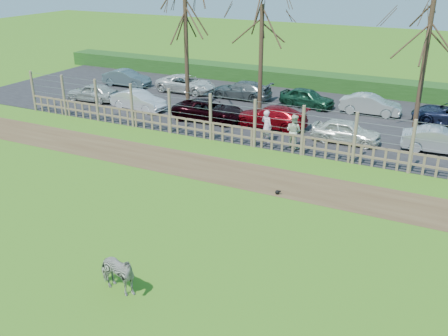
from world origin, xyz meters
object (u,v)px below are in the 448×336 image
at_px(car_5, 440,141).
at_px(car_7, 127,78).
at_px(tree_mid, 262,33).
at_px(zebra, 116,274).
at_px(car_1, 138,100).
at_px(car_11, 370,105).
at_px(car_3, 271,117).
at_px(car_9, 242,90).
at_px(car_8, 186,84).
at_px(car_4, 346,131).
at_px(tree_right, 428,35).
at_px(visitor_a, 267,126).
at_px(car_10, 307,98).
at_px(car_0, 92,92).
at_px(car_2, 209,111).
at_px(tree_left, 185,18).
at_px(visitor_b, 294,131).
at_px(crow, 278,192).

distance_m(car_5, car_7, 22.63).
relative_size(tree_mid, zebra, 4.55).
height_order(car_1, car_11, same).
relative_size(car_5, car_7, 1.00).
distance_m(car_3, car_5, 8.92).
xyz_separation_m(car_9, car_11, (8.58, 0.16, 0.00)).
height_order(car_7, car_8, same).
xyz_separation_m(zebra, car_4, (2.83, 15.44, 0.01)).
bearing_deg(car_9, tree_right, 78.06).
bearing_deg(visitor_a, car_3, -56.11).
bearing_deg(visitor_a, car_8, -20.89).
relative_size(car_4, car_8, 0.82).
bearing_deg(tree_right, car_10, 161.75).
bearing_deg(car_7, zebra, -146.22).
bearing_deg(car_9, zebra, 14.11).
height_order(car_0, car_5, same).
xyz_separation_m(car_1, car_2, (5.04, -0.01, 0.00)).
xyz_separation_m(visitor_a, car_5, (8.20, 2.42, -0.26)).
distance_m(visitor_a, car_11, 8.47).
height_order(tree_mid, car_0, tree_mid).
xyz_separation_m(car_0, car_9, (8.68, 4.97, 0.00)).
xyz_separation_m(zebra, car_8, (-9.92, 20.91, 0.01)).
relative_size(tree_right, car_7, 2.02).
height_order(tree_left, car_7, tree_left).
distance_m(car_8, car_10, 8.88).
bearing_deg(car_8, visitor_b, -125.25).
xyz_separation_m(zebra, car_3, (-1.60, 16.15, 0.01)).
height_order(car_5, car_9, same).
relative_size(visitor_a, crow, 7.04).
height_order(visitor_b, crow, visitor_b).
xyz_separation_m(tree_mid, car_1, (-7.15, -2.60, -4.23)).
height_order(car_4, car_11, same).
height_order(car_2, car_8, same).
bearing_deg(car_3, tree_mid, -144.03).
distance_m(car_3, car_8, 9.59).
relative_size(car_0, car_5, 0.97).
xyz_separation_m(crow, car_10, (-2.89, 12.94, 0.54)).
distance_m(tree_mid, car_3, 4.99).
height_order(tree_left, car_11, tree_left).
height_order(tree_mid, tree_right, tree_right).
height_order(tree_left, car_5, tree_left).
bearing_deg(car_8, car_3, -119.93).
bearing_deg(tree_right, car_7, 175.14).
height_order(crow, car_7, car_7).
bearing_deg(car_3, car_0, -90.26).
bearing_deg(visitor_a, car_2, -6.93).
xyz_separation_m(tree_left, car_3, (6.09, -1.13, -4.98)).
relative_size(car_2, car_8, 1.00).
height_order(zebra, car_7, zebra).
height_order(car_7, car_9, same).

